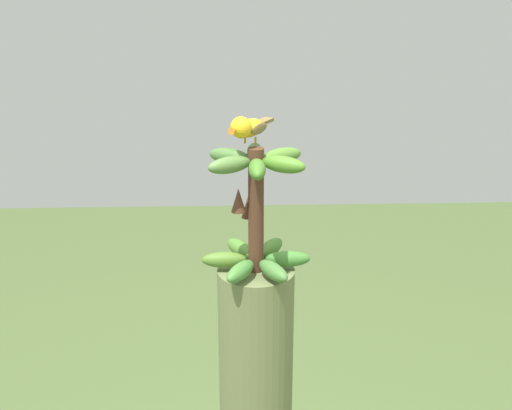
% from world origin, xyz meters
% --- Properties ---
extents(banana_bunch, '(0.26, 0.28, 0.32)m').
position_xyz_m(banana_bunch, '(0.00, 0.00, 1.44)').
color(banana_bunch, '#4C2D1E').
rests_on(banana_bunch, banana_tree).
extents(perched_bird, '(0.17, 0.12, 0.08)m').
position_xyz_m(perched_bird, '(0.03, 0.02, 1.64)').
color(perched_bird, '#C68933').
rests_on(perched_bird, banana_bunch).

